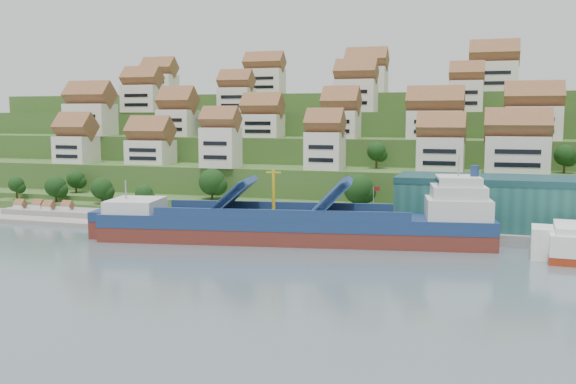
% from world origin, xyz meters
% --- Properties ---
extents(ground, '(300.00, 300.00, 0.00)m').
position_xyz_m(ground, '(0.00, 0.00, 0.00)').
color(ground, slate).
rests_on(ground, ground).
extents(quay, '(180.00, 14.00, 2.20)m').
position_xyz_m(quay, '(20.00, 15.00, 1.10)').
color(quay, gray).
rests_on(quay, ground).
extents(pebble_beach, '(45.00, 20.00, 1.00)m').
position_xyz_m(pebble_beach, '(-58.00, 12.00, 0.50)').
color(pebble_beach, gray).
rests_on(pebble_beach, ground).
extents(hillside, '(260.00, 128.00, 31.00)m').
position_xyz_m(hillside, '(0.00, 103.55, 10.66)').
color(hillside, '#2D4C1E').
rests_on(hillside, ground).
extents(hillside_village, '(158.79, 64.82, 28.70)m').
position_xyz_m(hillside_village, '(1.25, 60.22, 24.36)').
color(hillside_village, silver).
rests_on(hillside_village, ground).
extents(hillside_trees, '(146.14, 62.23, 29.00)m').
position_xyz_m(hillside_trees, '(-11.51, 37.42, 13.23)').
color(hillside_trees, '#173A13').
rests_on(hillside_trees, ground).
extents(warehouse, '(60.00, 15.00, 10.00)m').
position_xyz_m(warehouse, '(52.00, 17.00, 7.20)').
color(warehouse, '#205851').
rests_on(warehouse, quay).
extents(flagpole, '(1.28, 0.16, 8.00)m').
position_xyz_m(flagpole, '(18.11, 10.00, 6.88)').
color(flagpole, gray).
rests_on(flagpole, quay).
extents(beach_huts, '(14.40, 3.70, 2.20)m').
position_xyz_m(beach_huts, '(-60.00, 10.75, 2.10)').
color(beach_huts, white).
rests_on(beach_huts, pebble_beach).
extents(cargo_ship, '(75.08, 23.85, 16.41)m').
position_xyz_m(cargo_ship, '(6.21, 1.81, 3.16)').
color(cargo_ship, maroon).
rests_on(cargo_ship, ground).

